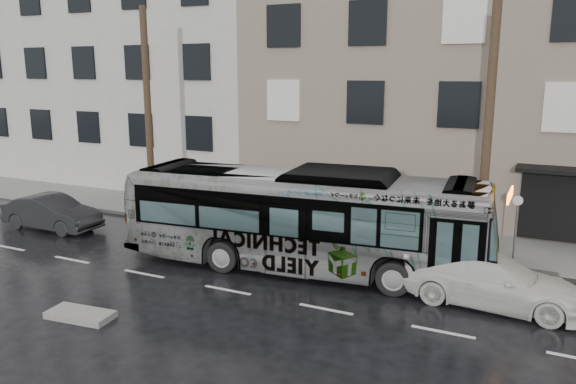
# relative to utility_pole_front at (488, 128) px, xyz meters

# --- Properties ---
(ground) EXTENTS (120.00, 120.00, 0.00)m
(ground) POSITION_rel_utility_pole_front_xyz_m (-6.50, -3.30, -4.65)
(ground) COLOR black
(ground) RESTS_ON ground
(sidewalk) EXTENTS (90.00, 3.60, 0.15)m
(sidewalk) POSITION_rel_utility_pole_front_xyz_m (-6.50, 1.60, -4.58)
(sidewalk) COLOR gray
(sidewalk) RESTS_ON ground
(building_taupe) EXTENTS (20.00, 12.00, 11.00)m
(building_taupe) POSITION_rel_utility_pole_front_xyz_m (-1.50, 9.40, 0.85)
(building_taupe) COLOR gray
(building_taupe) RESTS_ON ground
(building_grey) EXTENTS (26.00, 15.00, 16.00)m
(building_grey) POSITION_rel_utility_pole_front_xyz_m (-24.50, 10.90, 3.35)
(building_grey) COLOR beige
(building_grey) RESTS_ON ground
(utility_pole_front) EXTENTS (0.30, 0.30, 9.00)m
(utility_pole_front) POSITION_rel_utility_pole_front_xyz_m (0.00, 0.00, 0.00)
(utility_pole_front) COLOR #4B3A25
(utility_pole_front) RESTS_ON sidewalk
(utility_pole_rear) EXTENTS (0.30, 0.30, 9.00)m
(utility_pole_rear) POSITION_rel_utility_pole_front_xyz_m (-14.00, 0.00, 0.00)
(utility_pole_rear) COLOR #4B3A25
(utility_pole_rear) RESTS_ON sidewalk
(sign_post) EXTENTS (0.06, 0.06, 2.40)m
(sign_post) POSITION_rel_utility_pole_front_xyz_m (1.10, 0.00, -3.30)
(sign_post) COLOR slate
(sign_post) RESTS_ON sidewalk
(bus) EXTENTS (12.47, 3.95, 3.42)m
(bus) POSITION_rel_utility_pole_front_xyz_m (-5.22, -3.05, -2.94)
(bus) COLOR #B2B2B2
(bus) RESTS_ON ground
(white_sedan) EXTENTS (5.10, 2.29, 1.45)m
(white_sedan) POSITION_rel_utility_pole_front_xyz_m (0.78, -3.44, -3.92)
(white_sedan) COLOR silver
(white_sedan) RESTS_ON ground
(dark_sedan) EXTENTS (4.38, 1.61, 1.43)m
(dark_sedan) POSITION_rel_utility_pole_front_xyz_m (-16.63, -3.27, -3.93)
(dark_sedan) COLOR black
(dark_sedan) RESTS_ON ground
(slush_pile) EXTENTS (1.87, 0.99, 0.18)m
(slush_pile) POSITION_rel_utility_pole_front_xyz_m (-9.04, -9.18, -4.56)
(slush_pile) COLOR #97958F
(slush_pile) RESTS_ON ground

